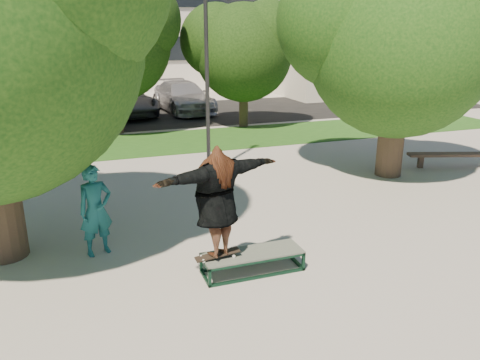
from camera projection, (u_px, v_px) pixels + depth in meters
name	position (u px, v px, depth m)	size (l,w,h in m)	color
ground	(230.00, 245.00, 9.43)	(120.00, 120.00, 0.00)	gray
grass_strip	(177.00, 141.00, 18.27)	(30.00, 4.00, 0.02)	#194614
asphalt_strip	(130.00, 116.00, 23.79)	(40.00, 8.00, 0.01)	black
tree_right	(397.00, 32.00, 12.86)	(6.24, 5.33, 6.51)	#38281E
bg_tree_mid	(108.00, 34.00, 18.71)	(5.76, 4.92, 6.24)	#38281E
bg_tree_right	(242.00, 47.00, 20.18)	(5.04, 4.31, 5.43)	#38281E
lamppost	(207.00, 67.00, 13.29)	(0.25, 0.15, 6.11)	#2D2D30
side_building	(369.00, 33.00, 33.74)	(15.00, 10.00, 8.00)	beige
grind_box	(252.00, 262.00, 8.34)	(1.80, 0.60, 0.38)	black
skater_rig	(217.00, 202.00, 7.76)	(2.45, 1.33, 2.00)	white
bystander	(96.00, 210.00, 8.83)	(0.65, 0.43, 1.78)	#185A5D
bench	(456.00, 156.00, 14.71)	(2.96, 1.32, 0.46)	#4E3C2F
car_silver_a	(35.00, 114.00, 20.58)	(1.50, 3.74, 1.27)	silver
car_dark	(83.00, 112.00, 20.91)	(1.46, 4.18, 1.38)	black
car_grey	(125.00, 101.00, 23.96)	(2.46, 5.33, 1.48)	#515156
car_silver_b	(183.00, 97.00, 24.92)	(2.23, 5.49, 1.59)	#B1B0B5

